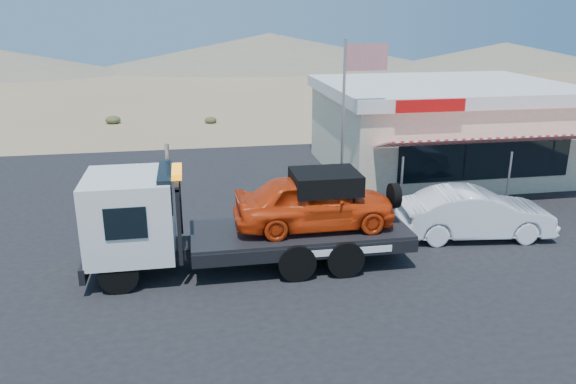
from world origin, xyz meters
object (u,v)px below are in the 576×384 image
Objects in this scene: white_sedan at (475,213)px; flagpole at (350,107)px; tow_truck at (242,214)px; jerky_store at (441,127)px.

flagpole is at bearing 52.19° from white_sedan.
tow_truck is 0.84× the size of jerky_store.
white_sedan is at bearing -106.53° from jerky_store.
white_sedan is (7.47, 0.85, -0.78)m from tow_truck.
flagpole is (4.18, 4.06, 2.18)m from tow_truck.
white_sedan is at bearing -44.31° from flagpole.
white_sedan is 8.10m from jerky_store.
flagpole is at bearing 44.16° from tow_truck.
white_sedan is 0.46× the size of jerky_store.
jerky_store reaches higher than tow_truck.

